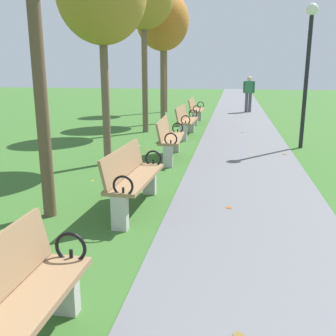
# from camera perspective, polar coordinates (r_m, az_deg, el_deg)

# --- Properties ---
(paved_walkway) EXTENTS (2.33, 44.00, 0.02)m
(paved_walkway) POSITION_cam_1_polar(r_m,az_deg,el_deg) (17.00, 10.45, 7.53)
(paved_walkway) COLOR slate
(paved_walkway) RESTS_ON ground
(park_bench_2) EXTENTS (0.50, 1.61, 0.90)m
(park_bench_2) POSITION_cam_1_polar(r_m,az_deg,el_deg) (2.81, -22.88, -19.20)
(park_bench_2) COLOR #93704C
(park_bench_2) RESTS_ON ground
(park_bench_3) EXTENTS (0.54, 1.62, 0.90)m
(park_bench_3) POSITION_cam_1_polar(r_m,az_deg,el_deg) (5.55, -5.21, -1.34)
(park_bench_3) COLOR #93704C
(park_bench_3) RESTS_ON ground
(park_bench_4) EXTENTS (0.55, 1.62, 0.90)m
(park_bench_4) POSITION_cam_1_polar(r_m,az_deg,el_deg) (8.68, 0.22, 4.47)
(park_bench_4) COLOR #93704C
(park_bench_4) RESTS_ON ground
(park_bench_5) EXTENTS (0.53, 1.62, 0.90)m
(park_bench_5) POSITION_cam_1_polar(r_m,az_deg,el_deg) (11.66, 2.63, 7.02)
(park_bench_5) COLOR #93704C
(park_bench_5) RESTS_ON ground
(park_bench_6) EXTENTS (0.48, 1.60, 0.90)m
(park_bench_6) POSITION_cam_1_polar(r_m,az_deg,el_deg) (14.69, 4.07, 8.53)
(park_bench_6) COLOR #93704C
(park_bench_6) RESTS_ON ground
(tree_4) EXTENTS (1.85, 1.85, 4.61)m
(tree_4) POSITION_cam_1_polar(r_m,az_deg,el_deg) (14.51, -0.80, 20.69)
(tree_4) COLOR brown
(tree_4) RESTS_ON ground
(tree_5) EXTENTS (1.42, 1.42, 5.31)m
(tree_5) POSITION_cam_1_polar(r_m,az_deg,el_deg) (18.41, -0.46, 21.93)
(tree_5) COLOR brown
(tree_5) RESTS_ON ground
(pedestrian_walking) EXTENTS (0.53, 0.22, 1.62)m
(pedestrian_walking) POSITION_cam_1_polar(r_m,az_deg,el_deg) (18.46, 11.76, 10.86)
(pedestrian_walking) COLOR #4C4C56
(pedestrian_walking) RESTS_ON paved_walkway
(lamp_post) EXTENTS (0.28, 0.28, 3.48)m
(lamp_post) POSITION_cam_1_polar(r_m,az_deg,el_deg) (10.40, 19.91, 15.38)
(lamp_post) COLOR black
(lamp_post) RESTS_ON ground
(scattered_leaves) EXTENTS (4.61, 18.88, 0.02)m
(scattered_leaves) POSITION_cam_1_polar(r_m,az_deg,el_deg) (8.98, 2.91, 1.71)
(scattered_leaves) COLOR #93511E
(scattered_leaves) RESTS_ON ground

